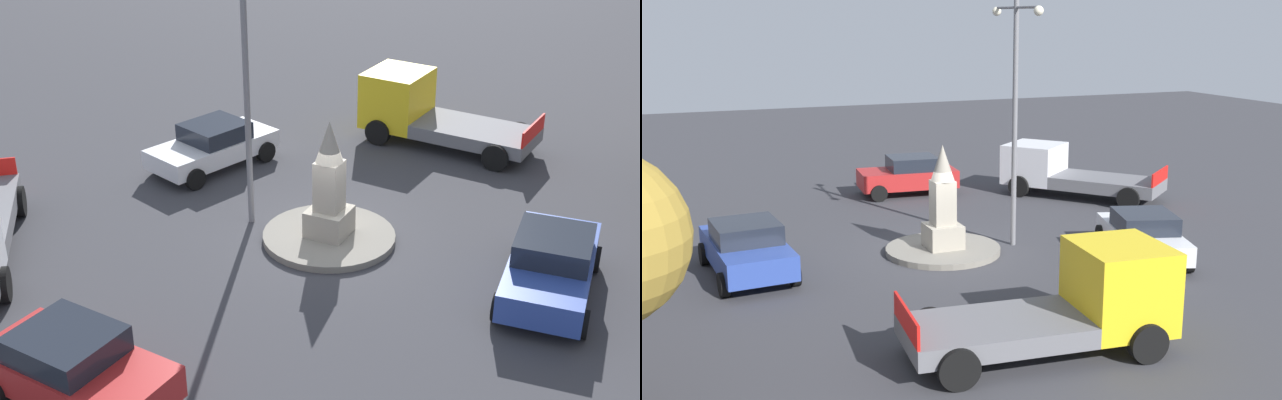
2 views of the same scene
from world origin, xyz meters
TOP-DOWN VIEW (x-y plane):
  - ground_plane at (0.00, 0.00)m, footprint 80.00×80.00m
  - traffic_island at (0.00, 0.00)m, footprint 3.45×3.45m
  - monument at (0.00, 0.00)m, footprint 1.03×1.03m
  - streetlamp at (0.00, 2.33)m, footprint 3.05×0.28m
  - car_white_far_side at (2.69, 5.23)m, footprint 4.35×2.91m
  - car_blue_parked_left at (-0.10, -5.70)m, footprint 4.38×2.36m
  - car_red_approaching at (-7.92, 1.53)m, footprint 2.29×3.95m
  - truck_yellow_waiting at (7.54, 0.16)m, footprint 2.80×5.78m
  - truck_white_near_island at (-5.49, 7.14)m, footprint 6.11×5.54m

SIDE VIEW (x-z plane):
  - ground_plane at x=0.00m, z-range 0.00..0.00m
  - traffic_island at x=0.00m, z-range 0.00..0.18m
  - car_white_far_side at x=2.69m, z-range 0.02..1.42m
  - car_blue_parked_left at x=-0.10m, z-range 0.01..1.54m
  - car_red_approaching at x=-7.92m, z-range 0.02..1.55m
  - truck_white_near_island at x=-5.49m, z-range -0.03..1.94m
  - truck_yellow_waiting at x=7.54m, z-range -0.06..2.17m
  - monument at x=0.00m, z-range -0.07..3.04m
  - streetlamp at x=0.00m, z-range 0.77..8.50m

